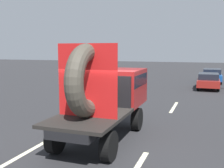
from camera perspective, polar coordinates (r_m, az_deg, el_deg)
name	(u,v)px	position (r m, az deg, el deg)	size (l,w,h in m)	color
ground_plane	(102,140)	(9.33, -2.07, -11.94)	(120.00, 120.00, 0.00)	#28282B
flatbed_truck	(107,92)	(9.51, -0.98, -1.63)	(2.02, 4.99, 3.27)	black
distant_sedan	(208,81)	(22.33, 19.93, 0.71)	(1.63, 3.81, 1.24)	black
lane_dash_left_near	(23,154)	(8.57, -18.54, -14.11)	(2.72, 0.16, 0.01)	beige
lane_dash_left_far	(113,103)	(15.38, 0.31, -4.19)	(2.30, 0.16, 0.01)	beige
lane_dash_right_near	(138,166)	(7.45, 5.57, -17.11)	(2.03, 0.16, 0.01)	beige
lane_dash_right_far	(174,107)	(14.80, 13.12, -4.84)	(2.82, 0.16, 0.01)	beige
oncoming_car	(212,75)	(26.77, 20.59, 1.77)	(1.70, 3.96, 1.29)	black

